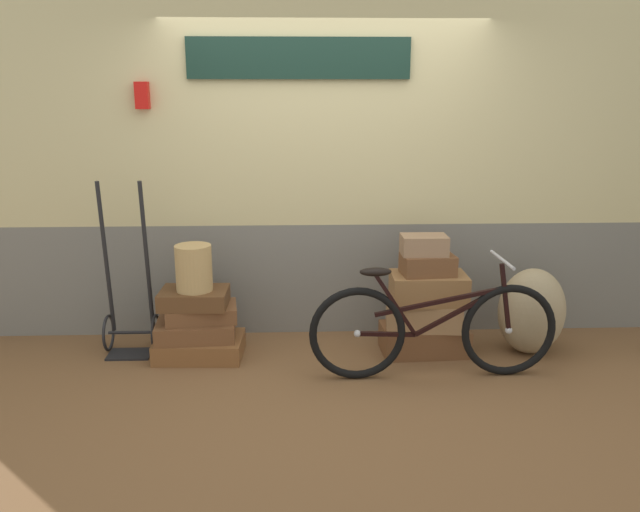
# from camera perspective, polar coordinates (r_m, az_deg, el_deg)

# --- Properties ---
(ground) EXTENTS (9.55, 5.20, 0.06)m
(ground) POSITION_cam_1_polar(r_m,az_deg,el_deg) (4.78, 0.79, -10.33)
(ground) COLOR brown
(station_building) EXTENTS (7.55, 0.74, 2.96)m
(station_building) POSITION_cam_1_polar(r_m,az_deg,el_deg) (5.20, 0.47, 9.06)
(station_building) COLOR slate
(station_building) RESTS_ON ground
(suitcase_0) EXTENTS (0.67, 0.46, 0.15)m
(suitcase_0) POSITION_cam_1_polar(r_m,az_deg,el_deg) (5.04, -10.61, -7.92)
(suitcase_0) COLOR brown
(suitcase_0) RESTS_ON ground
(suitcase_1) EXTENTS (0.61, 0.44, 0.13)m
(suitcase_1) POSITION_cam_1_polar(r_m,az_deg,el_deg) (5.00, -10.94, -6.37)
(suitcase_1) COLOR brown
(suitcase_1) RESTS_ON suitcase_0
(suitcase_2) EXTENTS (0.56, 0.39, 0.11)m
(suitcase_2) POSITION_cam_1_polar(r_m,az_deg,el_deg) (4.97, -10.44, -4.97)
(suitcase_2) COLOR brown
(suitcase_2) RESTS_ON suitcase_1
(suitcase_3) EXTENTS (0.51, 0.37, 0.13)m
(suitcase_3) POSITION_cam_1_polar(r_m,az_deg,el_deg) (4.93, -11.10, -3.67)
(suitcase_3) COLOR brown
(suitcase_3) RESTS_ON suitcase_2
(suitcase_4) EXTENTS (0.67, 0.40, 0.21)m
(suitcase_4) POSITION_cam_1_polar(r_m,az_deg,el_deg) (5.08, 9.21, -7.29)
(suitcase_4) COLOR brown
(suitcase_4) RESTS_ON ground
(suitcase_5) EXTENTS (0.60, 0.40, 0.21)m
(suitcase_5) POSITION_cam_1_polar(r_m,az_deg,el_deg) (5.00, 9.14, -5.10)
(suitcase_5) COLOR #9E754C
(suitcase_5) RESTS_ON suitcase_4
(suitcase_6) EXTENTS (0.57, 0.35, 0.22)m
(suitcase_6) POSITION_cam_1_polar(r_m,az_deg,el_deg) (4.94, 9.60, -2.82)
(suitcase_6) COLOR olive
(suitcase_6) RESTS_ON suitcase_5
(suitcase_7) EXTENTS (0.41, 0.28, 0.15)m
(suitcase_7) POSITION_cam_1_polar(r_m,az_deg,el_deg) (4.88, 9.54, -0.76)
(suitcase_7) COLOR brown
(suitcase_7) RESTS_ON suitcase_6
(suitcase_8) EXTENTS (0.34, 0.22, 0.15)m
(suitcase_8) POSITION_cam_1_polar(r_m,az_deg,el_deg) (4.85, 9.21, 0.98)
(suitcase_8) COLOR #937051
(suitcase_8) RESTS_ON suitcase_7
(wicker_basket) EXTENTS (0.27, 0.27, 0.35)m
(wicker_basket) POSITION_cam_1_polar(r_m,az_deg,el_deg) (4.86, -11.13, -1.04)
(wicker_basket) COLOR tan
(wicker_basket) RESTS_ON suitcase_3
(luggage_trolley) EXTENTS (0.39, 0.36, 1.34)m
(luggage_trolley) POSITION_cam_1_polar(r_m,az_deg,el_deg) (5.18, -16.50, -4.80)
(luggage_trolley) COLOR black
(luggage_trolley) RESTS_ON ground
(burlap_sack) EXTENTS (0.51, 0.43, 0.67)m
(burlap_sack) POSITION_cam_1_polar(r_m,az_deg,el_deg) (5.19, 18.25, -4.67)
(burlap_sack) COLOR #9E8966
(burlap_sack) RESTS_ON ground
(bicycle) EXTENTS (1.75, 0.46, 0.87)m
(bicycle) POSITION_cam_1_polar(r_m,az_deg,el_deg) (4.59, 9.98, -6.42)
(bicycle) COLOR black
(bicycle) RESTS_ON ground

